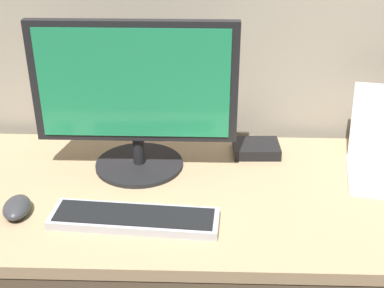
# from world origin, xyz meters

# --- Properties ---
(desk) EXTENTS (1.70, 0.65, 0.74)m
(desk) POSITION_xyz_m (0.00, -0.01, 0.52)
(desk) COLOR tan
(desk) RESTS_ON ground
(external_monitor) EXTENTS (0.56, 0.25, 0.43)m
(external_monitor) POSITION_xyz_m (-0.26, 0.11, 0.97)
(external_monitor) COLOR black
(external_monitor) RESTS_ON desk
(wired_keyboard) EXTENTS (0.42, 0.14, 0.02)m
(wired_keyboard) POSITION_xyz_m (-0.24, -0.15, 0.75)
(wired_keyboard) COLOR #BCBCC1
(wired_keyboard) RESTS_ON desk
(computer_mouse) EXTENTS (0.08, 0.11, 0.04)m
(computer_mouse) POSITION_xyz_m (-0.54, -0.13, 0.76)
(computer_mouse) COLOR #38383D
(computer_mouse) RESTS_ON desk
(external_drive_box) EXTENTS (0.14, 0.11, 0.03)m
(external_drive_box) POSITION_xyz_m (0.08, 0.22, 0.76)
(external_drive_box) COLOR black
(external_drive_box) RESTS_ON desk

